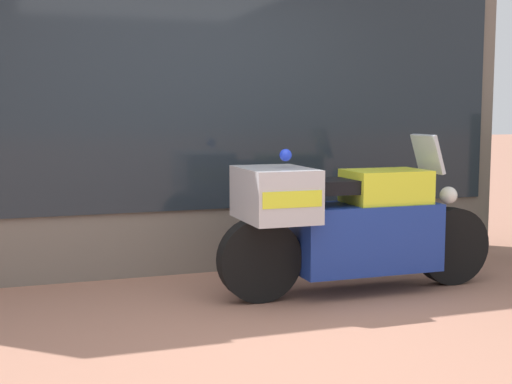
# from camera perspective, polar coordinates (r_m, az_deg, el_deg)

# --- Properties ---
(ground_plane) EXTENTS (60.00, 60.00, 0.00)m
(ground_plane) POSITION_cam_1_polar(r_m,az_deg,el_deg) (4.47, 0.05, -11.52)
(ground_plane) COLOR #9E6B56
(shop_building) EXTENTS (6.10, 0.55, 3.37)m
(shop_building) POSITION_cam_1_polar(r_m,az_deg,el_deg) (6.10, -9.89, 9.36)
(shop_building) COLOR #6B6056
(shop_building) RESTS_ON ground
(window_display) EXTENTS (4.78, 0.30, 1.87)m
(window_display) POSITION_cam_1_polar(r_m,az_deg,el_deg) (6.36, -2.86, -1.90)
(window_display) COLOR slate
(window_display) RESTS_ON ground
(paramedic_motorcycle) EXTENTS (2.24, 0.68, 1.20)m
(paramedic_motorcycle) POSITION_cam_1_polar(r_m,az_deg,el_deg) (5.40, 7.12, -2.33)
(paramedic_motorcycle) COLOR black
(paramedic_motorcycle) RESTS_ON ground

